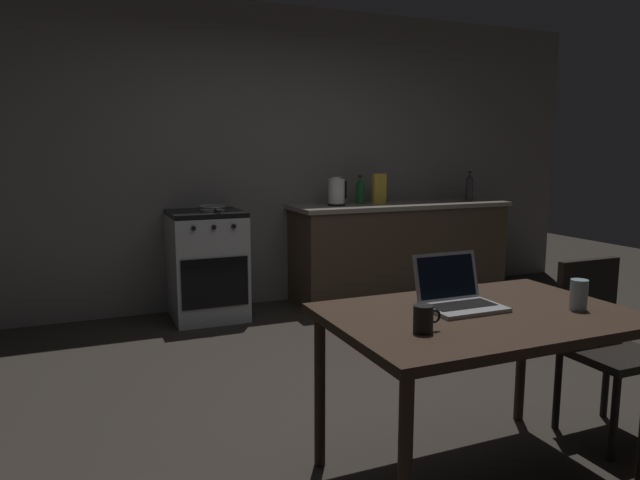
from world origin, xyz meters
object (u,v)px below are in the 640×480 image
Objects in this scene: laptop at (458,297)px; bottle at (469,187)px; frying_pan at (213,208)px; cereal_box at (379,189)px; dining_table at (479,329)px; coffee_mug at (424,319)px; chair at (601,336)px; bottle_b at (360,190)px; stove_oven at (207,265)px; electric_kettle at (337,192)px; drinking_glass at (579,295)px.

bottle is at bearing 65.78° from laptop.
cereal_box is at bearing 1.78° from frying_pan.
coffee_mug reaches higher than dining_table.
chair is 3.23× the size of bottle_b.
electric_kettle is at bearing 0.12° from stove_oven.
cereal_box is (0.45, 0.02, 0.02)m from electric_kettle.
laptop is 1.13× the size of cereal_box.
frying_pan is 3.01m from coffee_mug.
stove_oven is 7.07× the size of drinking_glass.
dining_table is 11.17× the size of coffee_mug.
frying_pan is (-0.45, 2.77, 0.15)m from laptop.
laptop reaches higher than dining_table.
coffee_mug is at bearing -87.70° from frying_pan.
electric_kettle is at bearing -164.23° from bottle_b.
cereal_box is at bearing 0.78° from stove_oven.
frying_pan is at bearing 179.55° from bottle.
chair is 6.71× the size of drinking_glass.
stove_oven is 3.10× the size of bottle.
stove_oven is at bearing 178.97° from bottle.
stove_oven is at bearing 93.33° from coffee_mug.
frying_pan is at bearing -178.52° from electric_kettle.
frying_pan is at bearing 106.66° from drinking_glass.
cereal_box is (0.26, 2.80, 0.56)m from chair.
frying_pan is at bearing -178.22° from cereal_box.
dining_table is at bearing -107.62° from bottle_b.
drinking_glass is at bearing -94.81° from electric_kettle.
drinking_glass is 3.14m from cereal_box.
bottle reaches higher than electric_kettle.
laptop reaches higher than chair.
electric_kettle is 1.44m from bottle.
drinking_glass is at bearing -13.09° from laptop.
stove_oven is 0.72× the size of dining_table.
dining_table is 1.46× the size of chair.
frying_pan reaches higher than drinking_glass.
bottle_b is at bearing 67.14° from coffee_mug.
cereal_box is at bearing 64.13° from coffee_mug.
chair is 7.67× the size of coffee_mug.
bottle is (1.25, 2.73, 0.56)m from chair.
cereal_box reaches higher than stove_oven.
stove_oven is 3.51× the size of electric_kettle.
coffee_mug is at bearing -159.59° from dining_table.
bottle_b is (0.10, 2.86, 0.55)m from chair.
electric_kettle is at bearing 1.48° from frying_pan.
stove_oven reaches higher than drinking_glass.
electric_kettle is 3.05m from drinking_glass.
coffee_mug is at bearing -130.65° from laptop.
electric_kettle is 2.02× the size of drinking_glass.
bottle_b is (0.95, 2.98, 0.37)m from dining_table.
laptop is 1.19× the size of bottle_b.
bottle is at bearing -0.45° from frying_pan.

